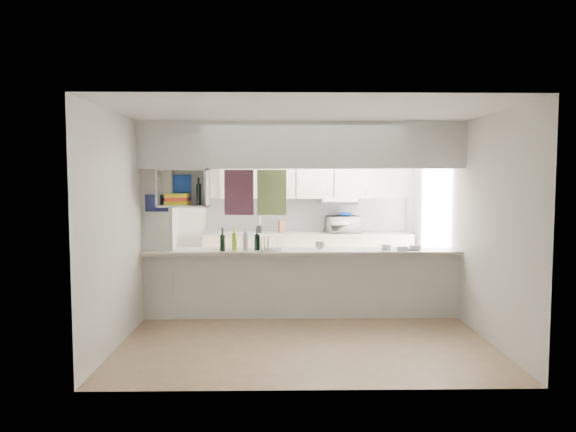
{
  "coord_description": "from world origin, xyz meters",
  "views": [
    {
      "loc": [
        -0.29,
        -6.81,
        1.87
      ],
      "look_at": [
        -0.17,
        0.5,
        1.34
      ],
      "focal_mm": 32.0,
      "sensor_mm": 36.0,
      "label": 1
    }
  ],
  "objects_px": {
    "wine_bottles": "(240,241)",
    "microwave": "(343,224)",
    "dish_rack": "(267,244)",
    "bowl": "(346,214)"
  },
  "relations": [
    {
      "from": "wine_bottles",
      "to": "dish_rack",
      "type": "bearing_deg",
      "value": 5.25
    },
    {
      "from": "microwave",
      "to": "bowl",
      "type": "relative_size",
      "value": 2.14
    },
    {
      "from": "bowl",
      "to": "wine_bottles",
      "type": "height_order",
      "value": "bowl"
    },
    {
      "from": "wine_bottles",
      "to": "microwave",
      "type": "bearing_deg",
      "value": 53.21
    },
    {
      "from": "microwave",
      "to": "dish_rack",
      "type": "height_order",
      "value": "microwave"
    },
    {
      "from": "microwave",
      "to": "dish_rack",
      "type": "distance_m",
      "value": 2.52
    },
    {
      "from": "dish_rack",
      "to": "wine_bottles",
      "type": "bearing_deg",
      "value": -179.99
    },
    {
      "from": "microwave",
      "to": "wine_bottles",
      "type": "relative_size",
      "value": 1.03
    },
    {
      "from": "bowl",
      "to": "wine_bottles",
      "type": "relative_size",
      "value": 0.48
    },
    {
      "from": "microwave",
      "to": "wine_bottles",
      "type": "bearing_deg",
      "value": 39.84
    }
  ]
}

